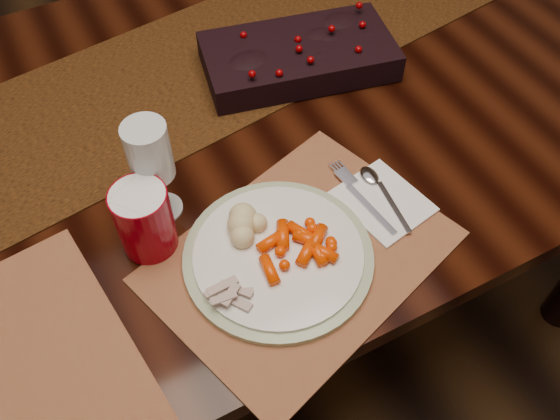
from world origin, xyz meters
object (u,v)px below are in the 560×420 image
dining_table (220,240)px  red_cup (144,220)px  dinner_plate (278,256)px  napkin (383,202)px  placemat_main (301,256)px  turkey_shreds (232,292)px  wine_glass (154,172)px  mashed_potatoes (245,223)px  centerpiece (299,53)px  baby_carrots (293,253)px

dining_table → red_cup: red_cup is taller
dinner_plate → napkin: size_ratio=2.08×
placemat_main → turkey_shreds: 0.13m
placemat_main → wine_glass: wine_glass is taller
mashed_potatoes → wine_glass: (-0.09, 0.11, 0.05)m
centerpiece → dinner_plate: centerpiece is taller
baby_carrots → napkin: (0.18, 0.03, -0.02)m
baby_carrots → turkey_shreds: 0.11m
centerpiece → red_cup: (-0.40, -0.26, 0.02)m
dinner_plate → napkin: 0.20m
centerpiece → wine_glass: (-0.36, -0.21, 0.05)m
dining_table → baby_carrots: 0.53m
placemat_main → turkey_shreds: (-0.12, -0.02, 0.03)m
centerpiece → baby_carrots: 0.45m
baby_carrots → napkin: baby_carrots is taller
dinner_plate → wine_glass: bearing=124.9°
turkey_shreds → baby_carrots: bearing=9.1°
turkey_shreds → dinner_plate: bearing=20.0°
centerpiece → turkey_shreds: 0.53m
placemat_main → baby_carrots: size_ratio=3.94×
placemat_main → wine_glass: size_ratio=2.36×
dining_table → centerpiece: 0.47m
dining_table → napkin: size_ratio=13.04×
turkey_shreds → wine_glass: wine_glass is taller
dinner_plate → turkey_shreds: bearing=-160.0°
napkin → centerpiece: bearing=72.7°
baby_carrots → centerpiece: bearing=60.4°
wine_glass → dinner_plate: bearing=-55.1°
napkin → baby_carrots: bearing=179.3°
mashed_potatoes → turkey_shreds: bearing=-124.8°
baby_carrots → red_cup: bearing=142.9°
placemat_main → dinner_plate: 0.04m
turkey_shreds → red_cup: bearing=115.1°
dining_table → wine_glass: (-0.13, -0.15, 0.47)m
mashed_potatoes → wine_glass: wine_glass is taller
centerpiece → placemat_main: (-0.21, -0.39, -0.04)m
centerpiece → red_cup: bearing=-146.9°
turkey_shreds → dining_table: bearing=73.6°
placemat_main → napkin: (0.17, 0.03, 0.00)m
dinner_plate → turkey_shreds: 0.10m
centerpiece → wine_glass: size_ratio=1.98×
turkey_shreds → red_cup: red_cup is taller
baby_carrots → mashed_potatoes: mashed_potatoes is taller
red_cup → wine_glass: size_ratio=0.63×
placemat_main → mashed_potatoes: size_ratio=5.81×
napkin → red_cup: size_ratio=1.19×
mashed_potatoes → turkey_shreds: size_ratio=1.05×
centerpiece → mashed_potatoes: (-0.27, -0.32, 0.00)m
placemat_main → baby_carrots: (-0.02, -0.00, 0.03)m
centerpiece → placemat_main: centerpiece is taller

